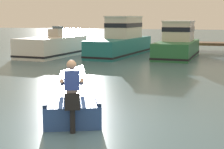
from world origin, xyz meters
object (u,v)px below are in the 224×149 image
(rowboat_with_person, at_px, (72,99))
(moored_boat_green, at_px, (177,44))
(moored_boat_teal, at_px, (122,41))
(moored_boat_white, at_px, (52,47))

(rowboat_with_person, distance_m, moored_boat_green, 11.99)
(rowboat_with_person, xyz_separation_m, moored_boat_teal, (-2.07, 12.14, 0.57))
(rowboat_with_person, distance_m, moored_boat_white, 11.93)
(moored_boat_teal, bearing_deg, moored_boat_green, -3.83)
(moored_boat_teal, height_order, moored_boat_green, moored_boat_teal)
(moored_boat_teal, xyz_separation_m, moored_boat_green, (3.16, -0.21, -0.09))
(rowboat_with_person, xyz_separation_m, moored_boat_white, (-5.59, 10.54, 0.26))
(moored_boat_white, distance_m, moored_boat_teal, 3.88)
(moored_boat_white, distance_m, moored_boat_green, 6.84)
(rowboat_with_person, distance_m, moored_boat_teal, 12.33)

